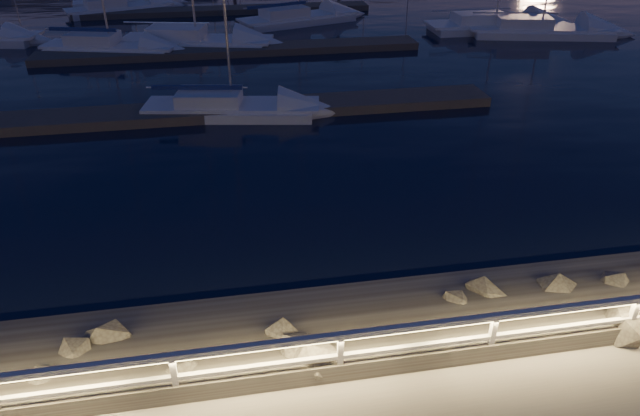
{
  "coord_description": "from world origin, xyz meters",
  "views": [
    {
      "loc": [
        -0.73,
        -7.6,
        8.15
      ],
      "look_at": [
        1.33,
        4.0,
        1.37
      ],
      "focal_mm": 32.0,
      "sensor_mm": 36.0,
      "label": 1
    }
  ],
  "objects_px": {
    "sailboat_f": "(107,46)",
    "sailboat_i": "(121,2)",
    "sailboat_g": "(193,40)",
    "sailboat_j": "(117,8)",
    "sailboat_l": "(537,29)",
    "sailboat_k": "(296,17)",
    "sailboat_h": "(492,24)",
    "guard_rail": "(282,352)",
    "sailboat_c": "(227,106)"
  },
  "relations": [
    {
      "from": "sailboat_c",
      "to": "sailboat_l",
      "type": "relative_size",
      "value": 0.79
    },
    {
      "from": "sailboat_f",
      "to": "sailboat_i",
      "type": "distance_m",
      "value": 14.31
    },
    {
      "from": "sailboat_f",
      "to": "sailboat_k",
      "type": "height_order",
      "value": "sailboat_k"
    },
    {
      "from": "sailboat_h",
      "to": "guard_rail",
      "type": "bearing_deg",
      "value": -120.54
    },
    {
      "from": "sailboat_h",
      "to": "sailboat_k",
      "type": "bearing_deg",
      "value": 161.42
    },
    {
      "from": "sailboat_g",
      "to": "sailboat_l",
      "type": "bearing_deg",
      "value": 12.0
    },
    {
      "from": "sailboat_f",
      "to": "sailboat_g",
      "type": "bearing_deg",
      "value": 21.87
    },
    {
      "from": "sailboat_j",
      "to": "sailboat_l",
      "type": "distance_m",
      "value": 30.21
    },
    {
      "from": "sailboat_c",
      "to": "sailboat_g",
      "type": "bearing_deg",
      "value": 108.05
    },
    {
      "from": "sailboat_h",
      "to": "sailboat_i",
      "type": "height_order",
      "value": "sailboat_h"
    },
    {
      "from": "guard_rail",
      "to": "sailboat_k",
      "type": "distance_m",
      "value": 33.69
    },
    {
      "from": "sailboat_j",
      "to": "sailboat_g",
      "type": "bearing_deg",
      "value": -83.36
    },
    {
      "from": "sailboat_j",
      "to": "sailboat_l",
      "type": "xyz_separation_m",
      "value": [
        27.68,
        -12.1,
        0.01
      ]
    },
    {
      "from": "guard_rail",
      "to": "sailboat_f",
      "type": "bearing_deg",
      "value": 104.4
    },
    {
      "from": "sailboat_c",
      "to": "sailboat_i",
      "type": "relative_size",
      "value": 0.96
    },
    {
      "from": "sailboat_g",
      "to": "sailboat_j",
      "type": "relative_size",
      "value": 1.14
    },
    {
      "from": "sailboat_k",
      "to": "sailboat_i",
      "type": "bearing_deg",
      "value": 127.87
    },
    {
      "from": "sailboat_c",
      "to": "sailboat_i",
      "type": "distance_m",
      "value": 26.63
    },
    {
      "from": "guard_rail",
      "to": "sailboat_g",
      "type": "xyz_separation_m",
      "value": [
        -2.15,
        27.82,
        -0.92
      ]
    },
    {
      "from": "sailboat_i",
      "to": "sailboat_j",
      "type": "relative_size",
      "value": 0.98
    },
    {
      "from": "guard_rail",
      "to": "sailboat_h",
      "type": "relative_size",
      "value": 2.83
    },
    {
      "from": "sailboat_l",
      "to": "sailboat_i",
      "type": "bearing_deg",
      "value": 165.57
    },
    {
      "from": "sailboat_i",
      "to": "sailboat_k",
      "type": "height_order",
      "value": "sailboat_k"
    },
    {
      "from": "sailboat_h",
      "to": "sailboat_i",
      "type": "relative_size",
      "value": 1.2
    },
    {
      "from": "guard_rail",
      "to": "sailboat_i",
      "type": "height_order",
      "value": "sailboat_i"
    },
    {
      "from": "sailboat_f",
      "to": "sailboat_g",
      "type": "relative_size",
      "value": 0.86
    },
    {
      "from": "sailboat_k",
      "to": "sailboat_f",
      "type": "bearing_deg",
      "value": -172.26
    },
    {
      "from": "sailboat_c",
      "to": "sailboat_i",
      "type": "bearing_deg",
      "value": 116.25
    },
    {
      "from": "sailboat_i",
      "to": "sailboat_g",
      "type": "bearing_deg",
      "value": -77.5
    },
    {
      "from": "sailboat_f",
      "to": "sailboat_h",
      "type": "distance_m",
      "value": 24.53
    },
    {
      "from": "sailboat_g",
      "to": "sailboat_k",
      "type": "relative_size",
      "value": 1.05
    },
    {
      "from": "sailboat_j",
      "to": "sailboat_k",
      "type": "relative_size",
      "value": 0.92
    },
    {
      "from": "sailboat_h",
      "to": "sailboat_g",
      "type": "bearing_deg",
      "value": -176.16
    },
    {
      "from": "sailboat_i",
      "to": "sailboat_j",
      "type": "bearing_deg",
      "value": -101.45
    },
    {
      "from": "sailboat_f",
      "to": "sailboat_i",
      "type": "height_order",
      "value": "sailboat_f"
    },
    {
      "from": "sailboat_h",
      "to": "sailboat_l",
      "type": "height_order",
      "value": "sailboat_l"
    },
    {
      "from": "sailboat_l",
      "to": "sailboat_k",
      "type": "bearing_deg",
      "value": 170.43
    },
    {
      "from": "sailboat_h",
      "to": "sailboat_i",
      "type": "bearing_deg",
      "value": 154.12
    },
    {
      "from": "sailboat_i",
      "to": "sailboat_k",
      "type": "distance_m",
      "value": 15.18
    },
    {
      "from": "guard_rail",
      "to": "sailboat_k",
      "type": "height_order",
      "value": "sailboat_k"
    },
    {
      "from": "sailboat_f",
      "to": "sailboat_l",
      "type": "xyz_separation_m",
      "value": [
        26.74,
        -0.23,
        0.01
      ]
    },
    {
      "from": "guard_rail",
      "to": "sailboat_j",
      "type": "bearing_deg",
      "value": 101.47
    },
    {
      "from": "sailboat_i",
      "to": "sailboat_j",
      "type": "distance_m",
      "value": 2.4
    },
    {
      "from": "sailboat_c",
      "to": "sailboat_k",
      "type": "relative_size",
      "value": 0.86
    },
    {
      "from": "guard_rail",
      "to": "sailboat_l",
      "type": "relative_size",
      "value": 2.8
    },
    {
      "from": "guard_rail",
      "to": "sailboat_j",
      "type": "xyz_separation_m",
      "value": [
        -7.95,
        39.16,
        -0.93
      ]
    },
    {
      "from": "sailboat_g",
      "to": "sailboat_h",
      "type": "distance_m",
      "value": 19.65
    },
    {
      "from": "sailboat_g",
      "to": "sailboat_j",
      "type": "bearing_deg",
      "value": 131.11
    },
    {
      "from": "guard_rail",
      "to": "sailboat_l",
      "type": "xyz_separation_m",
      "value": [
        19.74,
        27.06,
        -0.93
      ]
    },
    {
      "from": "sailboat_j",
      "to": "sailboat_h",
      "type": "bearing_deg",
      "value": -42.37
    }
  ]
}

